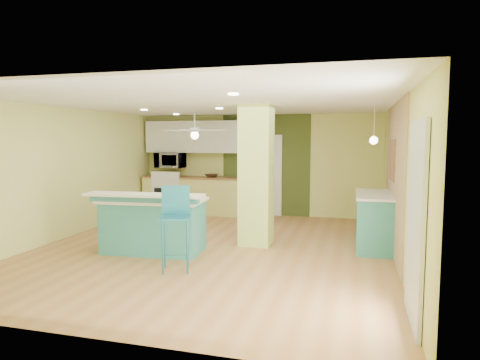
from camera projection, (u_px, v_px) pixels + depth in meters
The scene contains 23 objects.
floor at pixel (213, 249), 7.45m from camera, with size 6.00×7.00×0.01m, color #A86E3A.
ceiling at pixel (212, 103), 7.21m from camera, with size 6.00×7.00×0.01m, color white.
wall_back at pixel (258, 165), 10.70m from camera, with size 6.00×0.01×2.50m, color #D0D371.
wall_front at pixel (91, 210), 3.97m from camera, with size 6.00×0.01×2.50m, color #D0D371.
wall_left at pixel (63, 173), 8.12m from camera, with size 0.01×7.00×2.50m, color #D0D371.
wall_right at pixel (399, 182), 6.55m from camera, with size 0.01×7.00×2.50m, color #D0D371.
wood_panel at pixel (394, 178), 7.13m from camera, with size 0.02×3.40×2.50m, color #987956.
olive_accent at pixel (266, 165), 10.63m from camera, with size 2.20×0.02×2.50m, color #404D1F.
interior_door at pixel (265, 175), 10.63m from camera, with size 0.82×0.05×2.00m, color white.
french_door at pixel (416, 223), 4.37m from camera, with size 0.04×1.08×2.10m, color silver.
column at pixel (256, 176), 7.64m from camera, with size 0.55×0.55×2.50m, color #C3DE67.
kitchen_run at pixel (205, 195), 10.82m from camera, with size 3.25×0.63×0.94m.
stove at pixel (170, 195), 11.06m from camera, with size 0.76×0.66×1.08m.
upper_cabinets at pixel (206, 137), 10.79m from camera, with size 3.20×0.34×0.80m, color silver.
microwave at pixel (170, 160), 10.98m from camera, with size 0.70×0.48×0.39m, color silver.
ceiling_fan at pixel (195, 131), 9.46m from camera, with size 1.41×1.41×0.61m.
pendant_lamp at pixel (374, 140), 7.30m from camera, with size 0.14×0.14×0.69m.
wall_decor at pixel (392, 160), 7.30m from camera, with size 0.03×0.90×0.70m, color brown.
peninsula at pixel (153, 224), 7.20m from camera, with size 1.96×1.15×1.04m.
bar_stool at pixel (176, 214), 6.20m from camera, with size 0.52×0.52×1.23m.
side_counter at pixel (374, 220), 7.47m from camera, with size 0.63×1.49×0.96m.
fruit_bowl at pixel (211, 176), 10.72m from camera, with size 0.32×0.32×0.08m, color #352016.
canister at pixel (179, 193), 7.22m from camera, with size 0.14×0.14×0.18m, color gold.
Camera 1 is at (2.36, -6.92, 1.92)m, focal length 32.00 mm.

